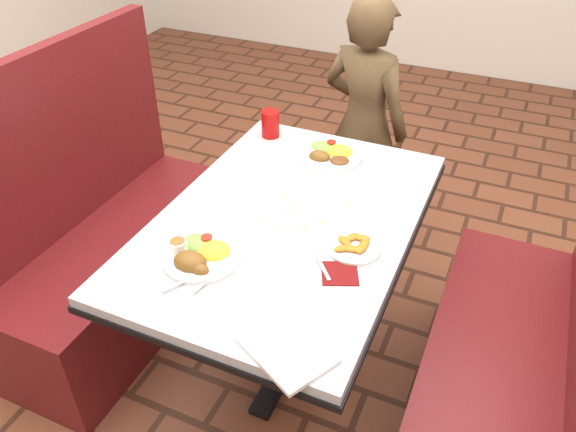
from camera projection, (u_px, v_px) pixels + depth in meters
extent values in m
plane|color=brown|center=(288.00, 364.00, 2.30)|extent=(7.00, 7.00, 0.00)
cube|color=#BABCBF|center=(288.00, 220.00, 1.87)|extent=(0.80, 1.20, 0.03)
cube|color=black|center=(288.00, 227.00, 1.89)|extent=(0.81, 1.21, 0.02)
cylinder|color=black|center=(288.00, 301.00, 2.09)|extent=(0.10, 0.10, 0.69)
cube|color=black|center=(288.00, 362.00, 2.29)|extent=(0.55, 0.08, 0.03)
cube|color=black|center=(288.00, 362.00, 2.29)|extent=(0.08, 0.55, 0.03)
cube|color=maroon|center=(129.00, 273.00, 2.42)|extent=(0.45, 1.20, 0.45)
cube|color=maroon|center=(63.00, 168.00, 2.21)|extent=(0.06, 1.20, 0.95)
cube|color=maroon|center=(488.00, 392.00, 1.92)|extent=(0.45, 1.20, 0.45)
imported|color=brown|center=(364.00, 125.00, 2.68)|extent=(0.51, 0.41, 1.24)
cylinder|color=white|center=(202.00, 257.00, 1.68)|extent=(0.24, 0.24, 0.01)
ellipsoid|color=yellow|center=(214.00, 246.00, 1.68)|extent=(0.10, 0.10, 0.04)
ellipsoid|color=#7FBC4B|center=(196.00, 239.00, 1.71)|extent=(0.10, 0.08, 0.03)
cylinder|color=red|center=(207.00, 237.00, 1.72)|extent=(0.04, 0.04, 0.01)
ellipsoid|color=brown|center=(189.00, 256.00, 1.62)|extent=(0.10, 0.08, 0.06)
ellipsoid|color=brown|center=(199.00, 265.00, 1.61)|extent=(0.06, 0.04, 0.04)
cylinder|color=white|center=(178.00, 246.00, 1.68)|extent=(0.06, 0.06, 0.04)
cylinder|color=brown|center=(177.00, 241.00, 1.67)|extent=(0.05, 0.05, 0.00)
cylinder|color=white|center=(330.00, 156.00, 2.17)|extent=(0.25, 0.25, 0.01)
ellipsoid|color=yellow|center=(340.00, 147.00, 2.17)|extent=(0.10, 0.10, 0.05)
ellipsoid|color=#7FBC4B|center=(323.00, 143.00, 2.20)|extent=(0.10, 0.08, 0.03)
cylinder|color=red|center=(332.00, 142.00, 2.21)|extent=(0.04, 0.04, 0.01)
ellipsoid|color=brown|center=(340.00, 158.00, 2.12)|extent=(0.07, 0.07, 0.03)
ellipsoid|color=brown|center=(320.00, 152.00, 2.13)|extent=(0.08, 0.06, 0.05)
cylinder|color=white|center=(354.00, 247.00, 1.72)|extent=(0.17, 0.17, 0.01)
cube|color=#600E0E|center=(340.00, 273.00, 1.63)|extent=(0.14, 0.14, 0.00)
cube|color=silver|center=(322.00, 266.00, 1.65)|extent=(0.09, 0.11, 0.00)
cylinder|color=#B60D0C|center=(270.00, 124.00, 2.29)|extent=(0.07, 0.07, 0.11)
cube|color=silver|center=(288.00, 350.00, 1.39)|extent=(0.27, 0.25, 0.01)
cube|color=silver|center=(212.00, 277.00, 1.60)|extent=(0.04, 0.15, 0.00)
cube|color=silver|center=(187.00, 280.00, 1.59)|extent=(0.08, 0.14, 0.00)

